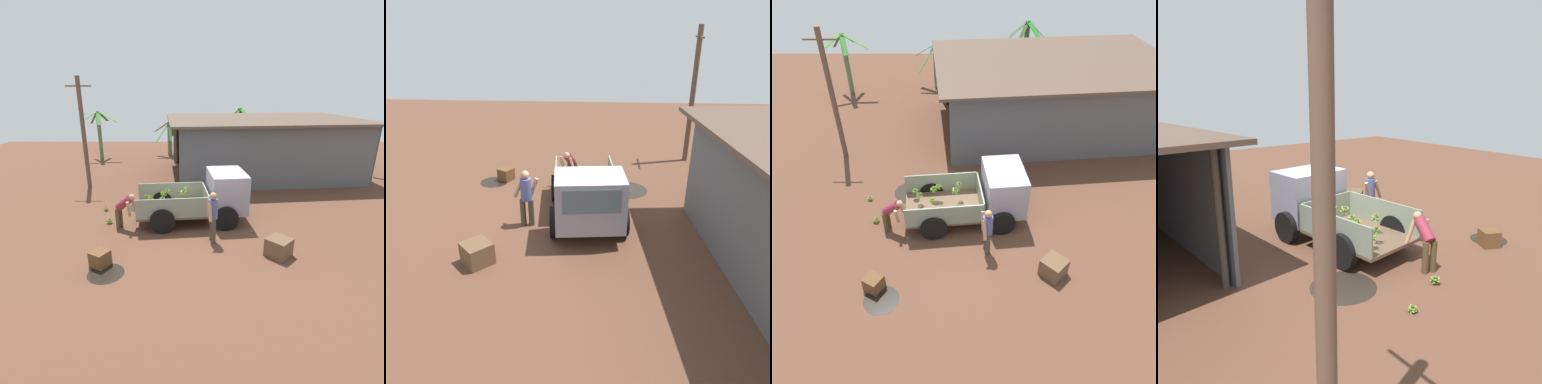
# 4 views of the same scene
# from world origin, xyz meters

# --- Properties ---
(ground) EXTENTS (36.00, 36.00, 0.00)m
(ground) POSITION_xyz_m (0.00, 0.00, 0.00)
(ground) COLOR brown
(mud_patch_0) EXTENTS (1.47, 1.47, 0.01)m
(mud_patch_0) POSITION_xyz_m (-2.64, 1.62, 0.00)
(mud_patch_0) COLOR #2B241D
(mud_patch_0) RESTS_ON ground
(mud_patch_1) EXTENTS (1.02, 1.02, 0.01)m
(mud_patch_1) POSITION_xyz_m (-3.04, -3.32, 0.00)
(mud_patch_1) COLOR black
(mud_patch_1) RESTS_ON ground
(cargo_truck) EXTENTS (4.23, 2.50, 1.91)m
(cargo_truck) POSITION_xyz_m (0.22, 0.35, 1.00)
(cargo_truck) COLOR brown
(cargo_truck) RESTS_ON ground
(warehouse_shed) EXTENTS (11.42, 8.22, 3.24)m
(warehouse_shed) POSITION_xyz_m (3.89, 7.10, 2.41)
(warehouse_shed) COLOR #56595D
(warehouse_shed) RESTS_ON ground
(utility_pole) EXTENTS (1.23, 0.21, 5.40)m
(utility_pole) POSITION_xyz_m (-5.94, 4.30, 2.76)
(utility_pole) COLOR brown
(utility_pole) RESTS_ON ground
(banana_palm_0) EXTENTS (2.32, 2.67, 3.41)m
(banana_palm_0) POSITION_xyz_m (3.02, 13.27, 1.86)
(banana_palm_0) COLOR #3C6631
(banana_palm_0) RESTS_ON ground
(banana_palm_1) EXTENTS (2.46, 2.18, 3.33)m
(banana_palm_1) POSITION_xyz_m (-7.20, 11.00, 1.79)
(banana_palm_1) COLOR #58774A
(banana_palm_1) RESTS_ON ground
(banana_palm_2) EXTENTS (2.53, 2.21, 2.53)m
(banana_palm_2) POSITION_xyz_m (-2.31, 11.87, 1.33)
(banana_palm_2) COLOR #5B6F4D
(banana_palm_2) RESTS_ON ground
(person_foreground_visitor) EXTENTS (0.39, 0.77, 1.73)m
(person_foreground_visitor) POSITION_xyz_m (0.02, -1.46, 0.96)
(person_foreground_visitor) COLOR #483B2F
(person_foreground_visitor) RESTS_ON ground
(person_worker_loading) EXTENTS (0.78, 0.65, 1.34)m
(person_worker_loading) POSITION_xyz_m (-3.10, -0.44, 0.79)
(person_worker_loading) COLOR #4E3F24
(person_worker_loading) RESTS_ON ground
(banana_bunch_on_ground_0) EXTENTS (0.19, 0.19, 0.16)m
(banana_bunch_on_ground_0) POSITION_xyz_m (-4.23, 1.15, 0.09)
(banana_bunch_on_ground_0) COLOR #4A4230
(banana_bunch_on_ground_0) RESTS_ON ground
(banana_bunch_on_ground_1) EXTENTS (0.24, 0.24, 0.21)m
(banana_bunch_on_ground_1) POSITION_xyz_m (-3.78, -0.07, 0.11)
(banana_bunch_on_ground_1) COLOR brown
(banana_bunch_on_ground_1) RESTS_ON ground
(wooden_crate_0) EXTENTS (0.64, 0.64, 0.45)m
(wooden_crate_0) POSITION_xyz_m (-3.30, -2.91, 0.23)
(wooden_crate_0) COLOR brown
(wooden_crate_0) RESTS_ON ground
(wooden_crate_1) EXTENTS (0.92, 0.92, 0.57)m
(wooden_crate_1) POSITION_xyz_m (2.00, -2.36, 0.28)
(wooden_crate_1) COLOR brown
(wooden_crate_1) RESTS_ON ground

